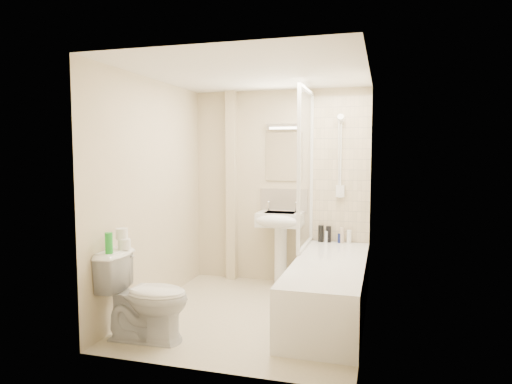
# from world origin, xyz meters

# --- Properties ---
(floor) EXTENTS (2.50, 2.50, 0.00)m
(floor) POSITION_xyz_m (0.00, 0.00, 0.00)
(floor) COLOR beige
(floor) RESTS_ON ground
(wall_back) EXTENTS (2.20, 0.02, 2.40)m
(wall_back) POSITION_xyz_m (0.00, 1.25, 1.20)
(wall_back) COLOR beige
(wall_back) RESTS_ON ground
(wall_left) EXTENTS (0.02, 2.50, 2.40)m
(wall_left) POSITION_xyz_m (-1.10, 0.00, 1.20)
(wall_left) COLOR beige
(wall_left) RESTS_ON ground
(wall_right) EXTENTS (0.02, 2.50, 2.40)m
(wall_right) POSITION_xyz_m (1.10, 0.00, 1.20)
(wall_right) COLOR beige
(wall_right) RESTS_ON ground
(ceiling) EXTENTS (2.20, 2.50, 0.02)m
(ceiling) POSITION_xyz_m (0.00, 0.00, 2.40)
(ceiling) COLOR white
(ceiling) RESTS_ON wall_back
(tile_back) EXTENTS (0.70, 0.01, 1.75)m
(tile_back) POSITION_xyz_m (0.75, 1.24, 1.42)
(tile_back) COLOR beige
(tile_back) RESTS_ON wall_back
(tile_right) EXTENTS (0.01, 2.10, 1.75)m
(tile_right) POSITION_xyz_m (1.09, 0.18, 1.42)
(tile_right) COLOR beige
(tile_right) RESTS_ON wall_right
(pipe_boxing) EXTENTS (0.12, 0.12, 2.40)m
(pipe_boxing) POSITION_xyz_m (-0.62, 1.19, 1.20)
(pipe_boxing) COLOR beige
(pipe_boxing) RESTS_ON ground
(splashback) EXTENTS (0.60, 0.02, 0.30)m
(splashback) POSITION_xyz_m (0.05, 1.24, 1.03)
(splashback) COLOR beige
(splashback) RESTS_ON wall_back
(mirror) EXTENTS (0.46, 0.01, 0.60)m
(mirror) POSITION_xyz_m (0.05, 1.24, 1.58)
(mirror) COLOR white
(mirror) RESTS_ON wall_back
(strip_light) EXTENTS (0.42, 0.07, 0.07)m
(strip_light) POSITION_xyz_m (0.05, 1.22, 1.95)
(strip_light) COLOR silver
(strip_light) RESTS_ON wall_back
(bathtub) EXTENTS (0.70, 2.10, 0.55)m
(bathtub) POSITION_xyz_m (0.75, 0.18, 0.29)
(bathtub) COLOR white
(bathtub) RESTS_ON ground
(shower_screen) EXTENTS (0.04, 0.92, 1.80)m
(shower_screen) POSITION_xyz_m (0.40, 0.80, 1.45)
(shower_screen) COLOR white
(shower_screen) RESTS_ON bathtub
(shower_fixture) EXTENTS (0.10, 0.16, 0.99)m
(shower_fixture) POSITION_xyz_m (0.75, 1.19, 1.55)
(shower_fixture) COLOR white
(shower_fixture) RESTS_ON wall_back
(pedestal_sink) EXTENTS (0.54, 0.49, 1.03)m
(pedestal_sink) POSITION_xyz_m (0.05, 1.01, 0.73)
(pedestal_sink) COLOR white
(pedestal_sink) RESTS_ON ground
(bottle_black_a) EXTENTS (0.07, 0.07, 0.20)m
(bottle_black_a) POSITION_xyz_m (0.53, 1.16, 0.65)
(bottle_black_a) COLOR black
(bottle_black_a) RESTS_ON bathtub
(bottle_white_a) EXTENTS (0.06, 0.06, 0.14)m
(bottle_white_a) POSITION_xyz_m (0.60, 1.16, 0.62)
(bottle_white_a) COLOR white
(bottle_white_a) RESTS_ON bathtub
(bottle_black_b) EXTENTS (0.06, 0.06, 0.20)m
(bottle_black_b) POSITION_xyz_m (0.62, 1.16, 0.65)
(bottle_black_b) COLOR black
(bottle_black_b) RESTS_ON bathtub
(bottle_blue) EXTENTS (0.05, 0.05, 0.11)m
(bottle_blue) POSITION_xyz_m (0.76, 1.16, 0.61)
(bottle_blue) COLOR navy
(bottle_blue) RESTS_ON bathtub
(bottle_cream) EXTENTS (0.06, 0.06, 0.18)m
(bottle_cream) POSITION_xyz_m (0.78, 1.16, 0.64)
(bottle_cream) COLOR beige
(bottle_cream) RESTS_ON bathtub
(bottle_white_b) EXTENTS (0.06, 0.06, 0.16)m
(bottle_white_b) POSITION_xyz_m (0.87, 1.16, 0.63)
(bottle_white_b) COLOR white
(bottle_white_b) RESTS_ON bathtub
(toilet) EXTENTS (0.50, 0.80, 0.78)m
(toilet) POSITION_xyz_m (-0.72, -0.85, 0.39)
(toilet) COLOR white
(toilet) RESTS_ON ground
(toilet_roll_lower) EXTENTS (0.11, 0.11, 0.09)m
(toilet_roll_lower) POSITION_xyz_m (-0.96, -0.79, 0.82)
(toilet_roll_lower) COLOR white
(toilet_roll_lower) RESTS_ON toilet
(toilet_roll_upper) EXTENTS (0.11, 0.11, 0.09)m
(toilet_roll_upper) POSITION_xyz_m (-0.99, -0.78, 0.91)
(toilet_roll_upper) COLOR white
(toilet_roll_upper) RESTS_ON toilet_roll_lower
(green_bottle) EXTENTS (0.06, 0.06, 0.18)m
(green_bottle) POSITION_xyz_m (-0.98, -0.98, 0.87)
(green_bottle) COLOR green
(green_bottle) RESTS_ON toilet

